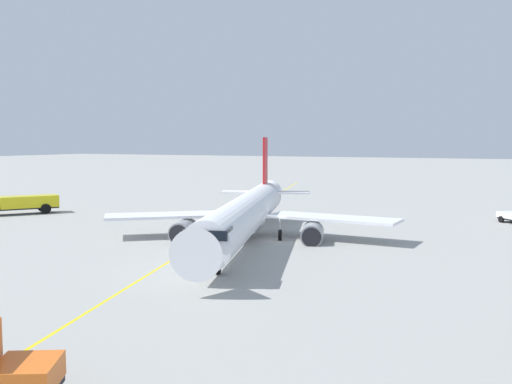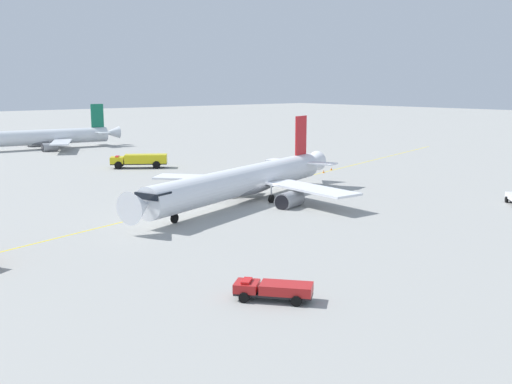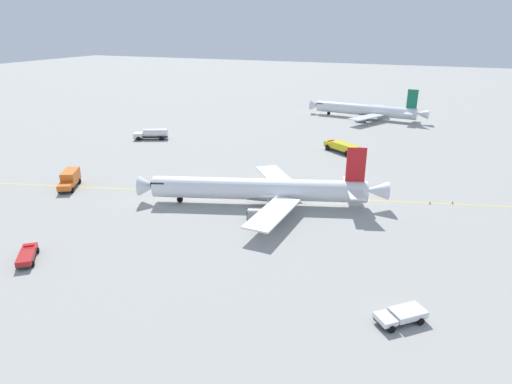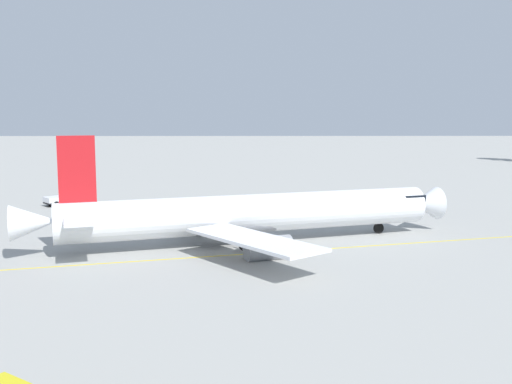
# 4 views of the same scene
# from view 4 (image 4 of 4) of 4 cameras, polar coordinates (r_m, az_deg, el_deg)

# --- Properties ---
(ground_plane) EXTENTS (600.00, 600.00, 0.00)m
(ground_plane) POSITION_cam_4_polar(r_m,az_deg,el_deg) (58.71, -2.73, -4.63)
(ground_plane) COLOR #9E9E99
(airliner_main) EXTENTS (41.91, 29.87, 10.82)m
(airliner_main) POSITION_cam_4_polar(r_m,az_deg,el_deg) (56.45, -0.85, -2.33)
(airliner_main) COLOR white
(airliner_main) RESTS_ON ground_plane
(pushback_tug_truck) EXTENTS (5.55, 5.34, 1.30)m
(pushback_tug_truck) POSITION_cam_4_polar(r_m,az_deg,el_deg) (84.86, -18.28, -0.68)
(pushback_tug_truck) COLOR #232326
(pushback_tug_truck) RESTS_ON ground_plane
(ops_pickup_truck) EXTENTS (4.94, 5.53, 1.41)m
(ops_pickup_truck) POSITION_cam_4_polar(r_m,az_deg,el_deg) (88.92, 13.38, -0.15)
(ops_pickup_truck) COLOR #232326
(ops_pickup_truck) RESTS_ON ground_plane
(taxiway_centreline) EXTENTS (155.74, 42.23, 0.01)m
(taxiway_centreline) POSITION_cam_4_polar(r_m,az_deg,el_deg) (51.80, -4.01, -6.28)
(taxiway_centreline) COLOR yellow
(taxiway_centreline) RESTS_ON ground_plane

